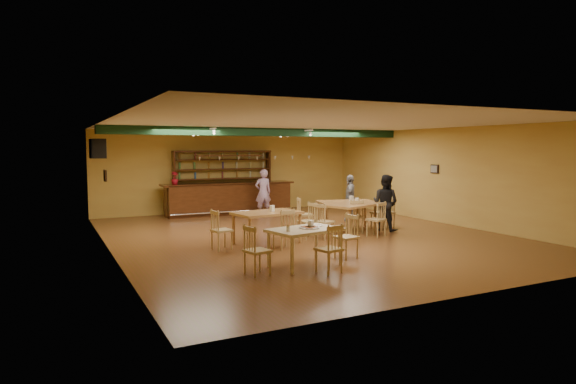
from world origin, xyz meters
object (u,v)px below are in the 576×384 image
dining_table_c (267,228)px  dining_table_d (354,218)px  dining_table_b (346,215)px  bar_counter (229,198)px  patron_bar (263,192)px  near_table (305,247)px  patron_right_a (385,203)px

dining_table_c → dining_table_d: size_ratio=0.97×
dining_table_d → dining_table_b: bearing=52.5°
bar_counter → dining_table_d: bearing=-71.9°
bar_counter → patron_bar: size_ratio=2.94×
dining_table_c → patron_bar: patron_bar is taller
near_table → patron_bar: (2.28, 7.36, 0.44)m
dining_table_b → dining_table_c: dining_table_b is taller
dining_table_c → near_table: (-0.26, -2.46, -0.02)m
dining_table_b → dining_table_c: 3.23m
dining_table_c → near_table: size_ratio=1.13×
dining_table_c → near_table: dining_table_c is taller
dining_table_b → patron_bar: (-1.02, 3.80, 0.41)m
bar_counter → dining_table_b: (1.99, -4.63, -0.16)m
dining_table_d → patron_bar: size_ratio=1.01×
dining_table_c → patron_right_a: bearing=-3.8°
dining_table_b → patron_right_a: bearing=-30.4°
bar_counter → dining_table_d: 5.64m
dining_table_d → near_table: 4.16m
dining_table_c → patron_bar: (2.02, 4.90, 0.42)m
patron_right_a → dining_table_b: bearing=19.8°
dining_table_c → patron_bar: size_ratio=0.98×
dining_table_c → patron_bar: 5.32m
dining_table_b → dining_table_d: (-0.24, -0.74, 0.01)m
dining_table_b → near_table: 4.85m
dining_table_d → patron_right_a: bearing=-22.8°
dining_table_c → dining_table_d: (2.80, 0.36, 0.01)m
dining_table_b → near_table: dining_table_b is taller
dining_table_b → patron_right_a: (0.80, -0.80, 0.40)m
patron_bar → dining_table_b: bearing=108.1°
bar_counter → patron_right_a: (2.79, -5.43, 0.24)m
dining_table_c → near_table: bearing=-104.3°
bar_counter → dining_table_c: (-1.05, -5.73, -0.17)m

